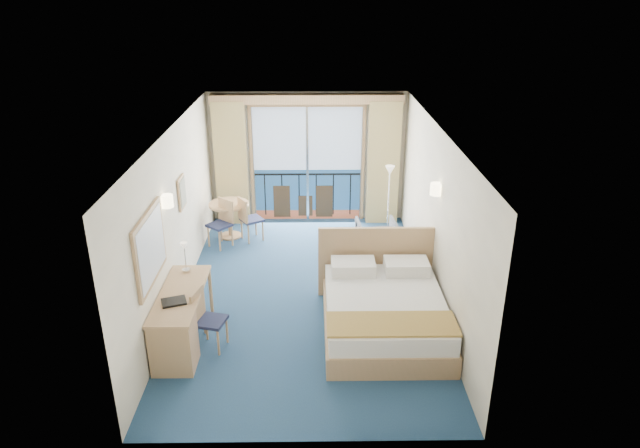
{
  "coord_description": "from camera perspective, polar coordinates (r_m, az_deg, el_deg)",
  "views": [
    {
      "loc": [
        0.11,
        -8.1,
        4.67
      ],
      "look_at": [
        0.22,
        0.2,
        1.15
      ],
      "focal_mm": 32.0,
      "sensor_mm": 36.0,
      "label": 1
    }
  ],
  "objects": [
    {
      "name": "table_chair_b",
      "position": [
        10.98,
        -9.73,
        0.38
      ],
      "size": [
        0.55,
        0.56,
        0.91
      ],
      "rotation": [
        0.0,
        0.0,
        -0.7
      ],
      "color": "#1F2548",
      "rests_on": "ground"
    },
    {
      "name": "mirror",
      "position": [
        7.59,
        -16.61,
        -2.3
      ],
      "size": [
        0.05,
        1.25,
        0.95
      ],
      "color": "tan",
      "rests_on": "room_walls"
    },
    {
      "name": "floor_lamp",
      "position": [
        11.13,
        6.95,
        4.06
      ],
      "size": [
        0.2,
        0.2,
        1.44
      ],
      "color": "silver",
      "rests_on": "ground"
    },
    {
      "name": "desk_chair",
      "position": [
        8.0,
        -11.38,
        -8.98
      ],
      "size": [
        0.47,
        0.46,
        0.88
      ],
      "rotation": [
        0.0,
        0.0,
        1.32
      ],
      "color": "#1F2548",
      "rests_on": "ground"
    },
    {
      "name": "sconce_right",
      "position": [
        8.63,
        11.54,
        3.44
      ],
      "size": [
        0.18,
        0.18,
        0.18
      ],
      "primitive_type": "cylinder",
      "color": "#FFECB2",
      "rests_on": "room_walls"
    },
    {
      "name": "balcony_door",
      "position": [
        11.86,
        -1.3,
        5.65
      ],
      "size": [
        2.36,
        0.03,
        2.52
      ],
      "color": "navy",
      "rests_on": "room_walls"
    },
    {
      "name": "folder",
      "position": [
        7.82,
        -14.41,
        -7.53
      ],
      "size": [
        0.38,
        0.33,
        0.03
      ],
      "primitive_type": "cube",
      "rotation": [
        0.0,
        0.0,
        0.34
      ],
      "color": "black",
      "rests_on": "desk"
    },
    {
      "name": "floor",
      "position": [
        9.35,
        -1.35,
        -6.98
      ],
      "size": [
        6.5,
        6.5,
        0.0
      ],
      "primitive_type": "plane",
      "color": "navy",
      "rests_on": "ground"
    },
    {
      "name": "desk_lamp",
      "position": [
        8.43,
        -13.41,
        -2.64
      ],
      "size": [
        0.12,
        0.12,
        0.45
      ],
      "color": "silver",
      "rests_on": "desk"
    },
    {
      "name": "curtain_right",
      "position": [
        11.77,
        6.34,
        6.06
      ],
      "size": [
        0.65,
        0.22,
        2.55
      ],
      "primitive_type": "cube",
      "color": "tan",
      "rests_on": "room_walls"
    },
    {
      "name": "desk",
      "position": [
        7.84,
        -14.26,
        -10.54
      ],
      "size": [
        0.57,
        1.67,
        0.78
      ],
      "color": "tan",
      "rests_on": "ground"
    },
    {
      "name": "sconce_left",
      "position": [
        8.27,
        -15.07,
        2.23
      ],
      "size": [
        0.18,
        0.18,
        0.18
      ],
      "primitive_type": "cylinder",
      "color": "#FFECB2",
      "rests_on": "room_walls"
    },
    {
      "name": "curtain_left",
      "position": [
        11.8,
        -8.86,
        5.97
      ],
      "size": [
        0.65,
        0.22,
        2.55
      ],
      "primitive_type": "cube",
      "color": "tan",
      "rests_on": "room_walls"
    },
    {
      "name": "nightstand",
      "position": [
        9.62,
        9.29,
        -4.53
      ],
      "size": [
        0.42,
        0.4,
        0.55
      ],
      "primitive_type": "cube",
      "color": "tan",
      "rests_on": "ground"
    },
    {
      "name": "pelmet",
      "position": [
        11.4,
        -1.33,
        12.4
      ],
      "size": [
        3.8,
        0.25,
        0.18
      ],
      "primitive_type": "cube",
      "color": "tan",
      "rests_on": "room_walls"
    },
    {
      "name": "phone",
      "position": [
        9.45,
        9.32,
        -2.96
      ],
      "size": [
        0.19,
        0.16,
        0.07
      ],
      "primitive_type": "cube",
      "rotation": [
        0.0,
        0.0,
        -0.22
      ],
      "color": "silver",
      "rests_on": "nightstand"
    },
    {
      "name": "wall_print",
      "position": [
        9.32,
        -13.64,
        3.08
      ],
      "size": [
        0.04,
        0.42,
        0.52
      ],
      "color": "tan",
      "rests_on": "room_walls"
    },
    {
      "name": "bed",
      "position": [
        8.34,
        6.41,
        -8.55
      ],
      "size": [
        1.87,
        2.22,
        1.18
      ],
      "color": "tan",
      "rests_on": "ground"
    },
    {
      "name": "round_table",
      "position": [
        11.33,
        -9.06,
        1.25
      ],
      "size": [
        0.78,
        0.78,
        0.71
      ],
      "color": "tan",
      "rests_on": "ground"
    },
    {
      "name": "armchair",
      "position": [
        10.59,
        5.67,
        -1.35
      ],
      "size": [
        0.76,
        0.78,
        0.66
      ],
      "primitive_type": "imported",
      "rotation": [
        0.0,
        0.0,
        3.23
      ],
      "color": "#424750",
      "rests_on": "ground"
    },
    {
      "name": "room_walls",
      "position": [
        8.6,
        -1.45,
        3.33
      ],
      "size": [
        4.04,
        6.54,
        2.72
      ],
      "color": "white",
      "rests_on": "ground"
    },
    {
      "name": "table_chair_a",
      "position": [
        11.11,
        -7.22,
        0.73
      ],
      "size": [
        0.53,
        0.53,
        0.89
      ],
      "rotation": [
        0.0,
        0.0,
        2.12
      ],
      "color": "#1F2548",
      "rests_on": "ground"
    }
  ]
}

